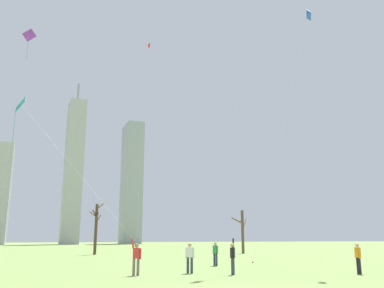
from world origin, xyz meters
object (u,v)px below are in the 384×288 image
(distant_kite_drifting_right_red, at_px, (147,77))
(distant_kite_high_overhead_purple, at_px, (22,49))
(kite_flyer_midfield_center_teal, at_px, (103,213))
(bystander_watching_nearby, at_px, (190,256))
(bystander_strolling_midfield, at_px, (215,253))
(bare_tree_leftmost, at_px, (96,227))
(bare_tree_rightmost, at_px, (242,230))
(bystander_far_off_by_trees, at_px, (358,257))
(kite_flyer_foreground_left_white, at_px, (235,169))
(distant_kite_low_near_trees_blue, at_px, (301,49))

(distant_kite_drifting_right_red, xyz_separation_m, distant_kite_high_overhead_purple, (-12.46, -7.66, -2.40))
(kite_flyer_midfield_center_teal, height_order, bystander_watching_nearby, kite_flyer_midfield_center_teal)
(kite_flyer_midfield_center_teal, xyz_separation_m, bystander_strolling_midfield, (8.54, 3.92, -2.31))
(kite_flyer_midfield_center_teal, relative_size, bare_tree_leftmost, 1.77)
(bare_tree_leftmost, bearing_deg, bare_tree_rightmost, -9.43)
(distant_kite_drifting_right_red, bearing_deg, bystander_far_off_by_trees, -75.73)
(kite_flyer_midfield_center_teal, bearing_deg, kite_flyer_foreground_left_white, -11.10)
(kite_flyer_foreground_left_white, xyz_separation_m, bare_tree_rightmost, (14.57, 26.04, -2.98))
(bystander_watching_nearby, bearing_deg, bare_tree_leftmost, 91.57)
(bystander_strolling_midfield, relative_size, distant_kite_low_near_trees_blue, 0.09)
(kite_flyer_foreground_left_white, height_order, kite_flyer_midfield_center_teal, kite_flyer_foreground_left_white)
(kite_flyer_midfield_center_teal, relative_size, distant_kite_high_overhead_purple, 0.58)
(kite_flyer_midfield_center_teal, bearing_deg, bare_tree_leftmost, 82.01)
(kite_flyer_foreground_left_white, height_order, distant_kite_drifting_right_red, distant_kite_drifting_right_red)
(kite_flyer_midfield_center_teal, distance_m, distant_kite_low_near_trees_blue, 18.43)
(distant_kite_high_overhead_purple, relative_size, bare_tree_leftmost, 3.06)
(bare_tree_rightmost, bearing_deg, kite_flyer_foreground_left_white, -119.22)
(distant_kite_drifting_right_red, height_order, bare_tree_rightmost, distant_kite_drifting_right_red)
(kite_flyer_midfield_center_teal, xyz_separation_m, distant_kite_low_near_trees_blue, (13.82, -0.08, 12.19))
(kite_flyer_midfield_center_teal, xyz_separation_m, bare_tree_leftmost, (3.87, 27.60, -0.01))
(bare_tree_leftmost, relative_size, bare_tree_rightmost, 1.13)
(bystander_far_off_by_trees, height_order, bystander_strolling_midfield, same)
(bystander_strolling_midfield, height_order, bare_tree_rightmost, bare_tree_rightmost)
(kite_flyer_midfield_center_teal, relative_size, distant_kite_low_near_trees_blue, 0.60)
(bystander_watching_nearby, xyz_separation_m, distant_kite_low_near_trees_blue, (9.15, 1.03, 14.50))
(bystander_watching_nearby, bearing_deg, bare_tree_rightmost, 56.08)
(distant_kite_low_near_trees_blue, distance_m, bare_tree_rightmost, 28.83)
(bystander_watching_nearby, distance_m, bare_tree_leftmost, 28.81)
(kite_flyer_foreground_left_white, xyz_separation_m, kite_flyer_midfield_center_teal, (-7.38, 1.45, -2.69))
(bystander_far_off_by_trees, distance_m, distant_kite_low_near_trees_blue, 15.30)
(distant_kite_high_overhead_purple, bearing_deg, bare_tree_rightmost, 27.43)
(distant_kite_high_overhead_purple, distance_m, distant_kite_low_near_trees_blue, 21.91)
(bystander_far_off_by_trees, height_order, distant_kite_low_near_trees_blue, distant_kite_low_near_trees_blue)
(kite_flyer_foreground_left_white, distance_m, bystander_watching_nearby, 5.70)
(distant_kite_high_overhead_purple, height_order, distant_kite_low_near_trees_blue, distant_kite_high_overhead_purple)
(kite_flyer_foreground_left_white, distance_m, distant_kite_drifting_right_red, 23.58)
(bystander_watching_nearby, relative_size, bare_tree_rightmost, 0.30)
(bystander_far_off_by_trees, xyz_separation_m, distant_kite_high_overhead_purple, (-18.30, 15.29, 15.83))
(kite_flyer_midfield_center_teal, height_order, distant_kite_low_near_trees_blue, distant_kite_low_near_trees_blue)
(distant_kite_low_near_trees_blue, bearing_deg, kite_flyer_foreground_left_white, -168.04)
(distant_kite_low_near_trees_blue, bearing_deg, bystander_watching_nearby, -173.61)
(distant_kite_high_overhead_purple, bearing_deg, bystander_strolling_midfield, -25.01)
(distant_kite_drifting_right_red, distance_m, distant_kite_high_overhead_purple, 14.82)
(kite_flyer_midfield_center_teal, bearing_deg, bare_tree_rightmost, 48.25)
(distant_kite_high_overhead_purple, bearing_deg, kite_flyer_midfield_center_teal, -62.69)
(bystander_far_off_by_trees, relative_size, distant_kite_low_near_trees_blue, 0.09)
(kite_flyer_foreground_left_white, xyz_separation_m, distant_kite_high_overhead_purple, (-12.76, 11.86, 10.82))
(bare_tree_rightmost, bearing_deg, bystander_watching_nearby, -123.92)
(kite_flyer_midfield_center_teal, distance_m, bare_tree_rightmost, 32.97)
(bare_tree_rightmost, bearing_deg, bystander_strolling_midfield, -122.96)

